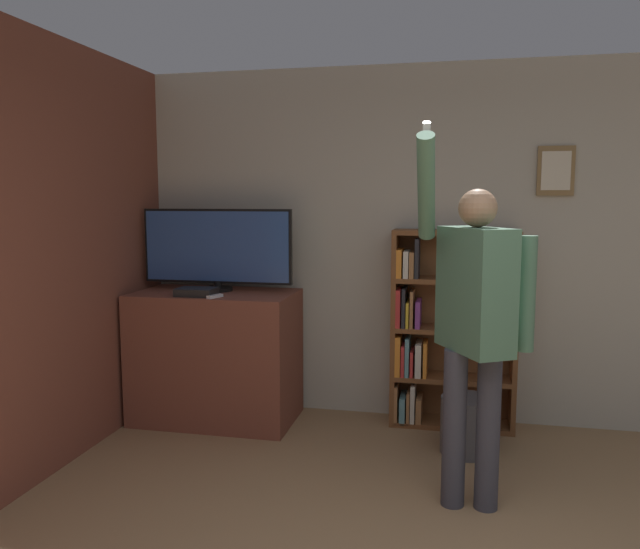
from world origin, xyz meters
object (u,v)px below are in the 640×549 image
television (217,248)px  bookshelf (441,332)px  person (474,316)px  game_console (196,292)px  waste_bin (467,425)px

television → bookshelf: 1.81m
television → person: 2.19m
game_console → person: 2.12m
television → game_console: size_ratio=4.23×
television → person: size_ratio=0.56×
game_console → waste_bin: size_ratio=0.73×
television → waste_bin: size_ratio=3.10×
bookshelf → person: (0.20, -1.26, 0.37)m
person → television: bearing=-149.8°
waste_bin → game_console: bearing=178.2°
bookshelf → waste_bin: size_ratio=3.89×
television → person: bearing=-29.9°
waste_bin → bookshelf: bearing=111.9°
television → game_console: (-0.07, -0.26, -0.30)m
bookshelf → television: bearing=-174.0°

